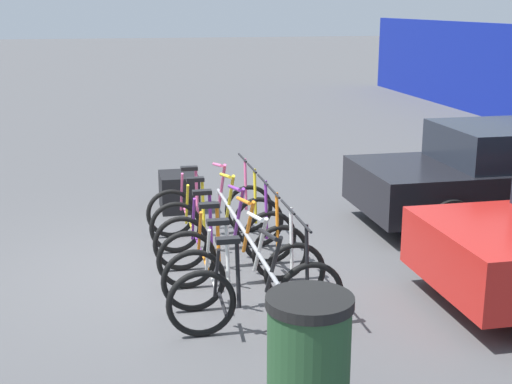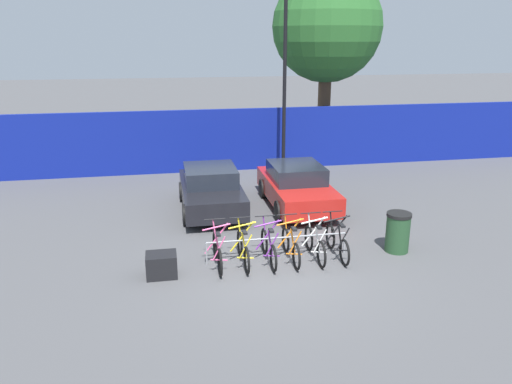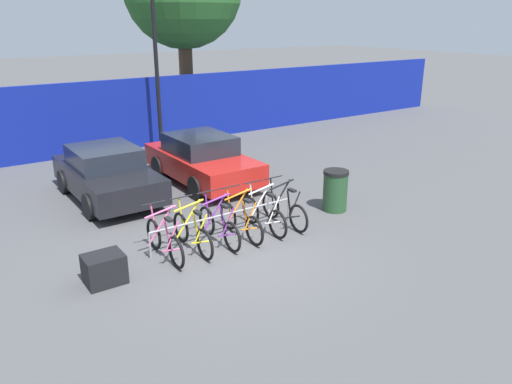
{
  "view_description": "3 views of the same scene",
  "coord_description": "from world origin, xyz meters",
  "px_view_note": "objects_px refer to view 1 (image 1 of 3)",
  "views": [
    {
      "loc": [
        7.81,
        -0.76,
        3.01
      ],
      "look_at": [
        -1.02,
        1.1,
        0.63
      ],
      "focal_mm": 50.0,
      "sensor_mm": 36.0,
      "label": 1
    },
    {
      "loc": [
        -2.4,
        -10.4,
        5.27
      ],
      "look_at": [
        -0.08,
        1.89,
        1.38
      ],
      "focal_mm": 35.0,
      "sensor_mm": 36.0,
      "label": 2
    },
    {
      "loc": [
        -4.91,
        -7.94,
        4.56
      ],
      "look_at": [
        1.43,
        1.24,
        0.66
      ],
      "focal_mm": 35.0,
      "sensor_mm": 36.0,
      "label": 3
    }
  ],
  "objects_px": {
    "bicycle_purple": "(226,237)",
    "car_black": "(501,175)",
    "bicycle_black": "(257,294)",
    "bike_rack": "(242,234)",
    "bicycle_yellow": "(218,221)",
    "trash_bin": "(309,363)",
    "bicycle_pink": "(210,208)",
    "bicycle_orange": "(234,252)",
    "bicycle_white": "(245,272)",
    "cargo_crate": "(179,192)"
  },
  "relations": [
    {
      "from": "bicycle_purple",
      "to": "car_black",
      "type": "bearing_deg",
      "value": 106.67
    },
    {
      "from": "bicycle_black",
      "to": "bike_rack",
      "type": "bearing_deg",
      "value": 174.77
    },
    {
      "from": "bicycle_yellow",
      "to": "trash_bin",
      "type": "height_order",
      "value": "bicycle_yellow"
    },
    {
      "from": "bicycle_pink",
      "to": "bicycle_black",
      "type": "relative_size",
      "value": 1.0
    },
    {
      "from": "bicycle_black",
      "to": "trash_bin",
      "type": "bearing_deg",
      "value": 1.64
    },
    {
      "from": "bike_rack",
      "to": "bicycle_pink",
      "type": "bearing_deg",
      "value": -174.35
    },
    {
      "from": "bicycle_black",
      "to": "bicycle_purple",
      "type": "bearing_deg",
      "value": -179.58
    },
    {
      "from": "bicycle_yellow",
      "to": "bicycle_black",
      "type": "height_order",
      "value": "same"
    },
    {
      "from": "bicycle_orange",
      "to": "bicycle_white",
      "type": "xyz_separation_m",
      "value": [
        0.62,
        0.0,
        0.0
      ]
    },
    {
      "from": "bicycle_pink",
      "to": "bicycle_yellow",
      "type": "relative_size",
      "value": 1.0
    },
    {
      "from": "bicycle_white",
      "to": "trash_bin",
      "type": "bearing_deg",
      "value": 2.13
    },
    {
      "from": "bicycle_yellow",
      "to": "trash_bin",
      "type": "xyz_separation_m",
      "value": [
        4.01,
        0.03,
        0.14
      ]
    },
    {
      "from": "bike_rack",
      "to": "bicycle_pink",
      "type": "xyz_separation_m",
      "value": [
        -1.5,
        -0.15,
        -0.11
      ]
    },
    {
      "from": "bicycle_yellow",
      "to": "bicycle_white",
      "type": "height_order",
      "value": "same"
    },
    {
      "from": "bicycle_purple",
      "to": "trash_bin",
      "type": "bearing_deg",
      "value": 3.64
    },
    {
      "from": "bicycle_orange",
      "to": "bicycle_black",
      "type": "xyz_separation_m",
      "value": [
        1.2,
        0.0,
        0.0
      ]
    },
    {
      "from": "bike_rack",
      "to": "bicycle_pink",
      "type": "relative_size",
      "value": 2.07
    },
    {
      "from": "bicycle_yellow",
      "to": "trash_bin",
      "type": "relative_size",
      "value": 1.66
    },
    {
      "from": "bike_rack",
      "to": "bicycle_yellow",
      "type": "bearing_deg",
      "value": -170.4
    },
    {
      "from": "cargo_crate",
      "to": "bicycle_white",
      "type": "bearing_deg",
      "value": 4.38
    },
    {
      "from": "bike_rack",
      "to": "bicycle_white",
      "type": "distance_m",
      "value": 0.94
    },
    {
      "from": "trash_bin",
      "to": "bicycle_pink",
      "type": "bearing_deg",
      "value": -179.57
    },
    {
      "from": "bicycle_black",
      "to": "trash_bin",
      "type": "relative_size",
      "value": 1.66
    },
    {
      "from": "bicycle_purple",
      "to": "cargo_crate",
      "type": "bearing_deg",
      "value": -170.59
    },
    {
      "from": "bicycle_black",
      "to": "bicycle_orange",
      "type": "bearing_deg",
      "value": -179.58
    },
    {
      "from": "bicycle_yellow",
      "to": "bicycle_orange",
      "type": "bearing_deg",
      "value": 2.69
    },
    {
      "from": "bicycle_black",
      "to": "cargo_crate",
      "type": "xyz_separation_m",
      "value": [
        -4.32,
        -0.29,
        -0.1
      ]
    },
    {
      "from": "bicycle_white",
      "to": "trash_bin",
      "type": "distance_m",
      "value": 2.21
    },
    {
      "from": "car_black",
      "to": "cargo_crate",
      "type": "relative_size",
      "value": 5.71
    },
    {
      "from": "bike_rack",
      "to": "bicycle_pink",
      "type": "distance_m",
      "value": 1.51
    },
    {
      "from": "bicycle_pink",
      "to": "bicycle_purple",
      "type": "bearing_deg",
      "value": -0.89
    },
    {
      "from": "trash_bin",
      "to": "bicycle_orange",
      "type": "bearing_deg",
      "value": -179.3
    },
    {
      "from": "bicycle_orange",
      "to": "bicycle_white",
      "type": "distance_m",
      "value": 0.62
    },
    {
      "from": "bicycle_orange",
      "to": "trash_bin",
      "type": "bearing_deg",
      "value": 4.03
    },
    {
      "from": "bicycle_white",
      "to": "bicycle_yellow",
      "type": "bearing_deg",
      "value": -178.77
    },
    {
      "from": "bicycle_pink",
      "to": "cargo_crate",
      "type": "height_order",
      "value": "bicycle_pink"
    },
    {
      "from": "bicycle_orange",
      "to": "bicycle_yellow",
      "type": "bearing_deg",
      "value": -176.68
    },
    {
      "from": "bike_rack",
      "to": "cargo_crate",
      "type": "xyz_separation_m",
      "value": [
        -2.82,
        -0.44,
        -0.21
      ]
    },
    {
      "from": "bicycle_orange",
      "to": "cargo_crate",
      "type": "xyz_separation_m",
      "value": [
        -3.13,
        -0.29,
        -0.1
      ]
    },
    {
      "from": "bike_rack",
      "to": "bicycle_black",
      "type": "xyz_separation_m",
      "value": [
        1.5,
        -0.15,
        -0.11
      ]
    },
    {
      "from": "bicycle_purple",
      "to": "bike_rack",
      "type": "bearing_deg",
      "value": 33.96
    },
    {
      "from": "bike_rack",
      "to": "cargo_crate",
      "type": "height_order",
      "value": "bike_rack"
    },
    {
      "from": "bicycle_yellow",
      "to": "cargo_crate",
      "type": "bearing_deg",
      "value": -168.92
    },
    {
      "from": "bicycle_yellow",
      "to": "bicycle_black",
      "type": "distance_m",
      "value": 2.38
    },
    {
      "from": "bicycle_yellow",
      "to": "cargo_crate",
      "type": "height_order",
      "value": "bicycle_yellow"
    },
    {
      "from": "cargo_crate",
      "to": "trash_bin",
      "type": "bearing_deg",
      "value": 3.09
    },
    {
      "from": "bicycle_white",
      "to": "bicycle_black",
      "type": "relative_size",
      "value": 1.0
    },
    {
      "from": "bicycle_yellow",
      "to": "car_black",
      "type": "xyz_separation_m",
      "value": [
        -0.36,
        4.09,
        0.31
      ]
    },
    {
      "from": "bicycle_white",
      "to": "cargo_crate",
      "type": "height_order",
      "value": "bicycle_white"
    },
    {
      "from": "bicycle_purple",
      "to": "bicycle_orange",
      "type": "height_order",
      "value": "same"
    }
  ]
}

